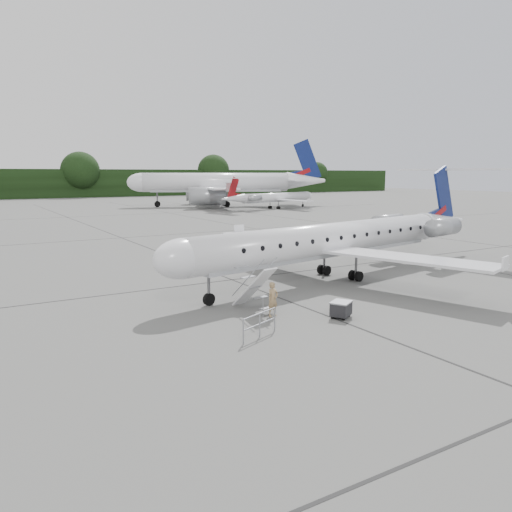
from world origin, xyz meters
TOP-DOWN VIEW (x-y plane):
  - ground at (0.00, 0.00)m, footprint 320.00×320.00m
  - treeline at (0.00, 130.00)m, footprint 260.00×4.00m
  - main_regional_jet at (0.34, 4.46)m, footprint 31.27×25.00m
  - airstair at (-7.44, 0.73)m, footprint 1.27×2.49m
  - passenger at (-7.19, -0.59)m, footprint 0.66×0.49m
  - safety_railing at (-9.31, -2.87)m, footprint 2.06×0.93m
  - baggage_cart at (-4.60, -2.43)m, footprint 1.22×1.16m
  - bg_narrowbody at (26.71, 73.44)m, footprint 45.46×39.34m
  - bg_regional_right at (33.77, 61.25)m, footprint 26.61×21.92m

SIDE VIEW (x-z plane):
  - ground at x=0.00m, z-range 0.00..0.00m
  - baggage_cart at x=-4.60m, z-range 0.00..0.83m
  - safety_railing at x=-9.31m, z-range 0.00..1.00m
  - passenger at x=-7.19m, z-range 0.00..1.64m
  - airstair at x=-7.44m, z-range 0.00..2.25m
  - bg_regional_right at x=33.77m, z-range 0.00..6.09m
  - main_regional_jet at x=0.34m, z-range 0.00..7.19m
  - treeline at x=0.00m, z-range 0.00..8.00m
  - bg_narrowbody at x=26.71m, z-range 0.00..13.69m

